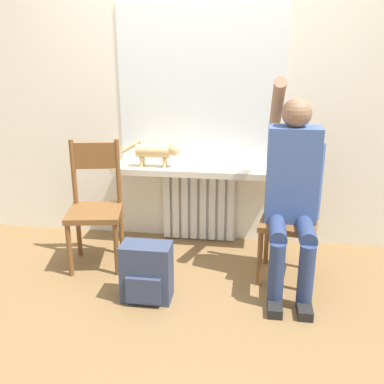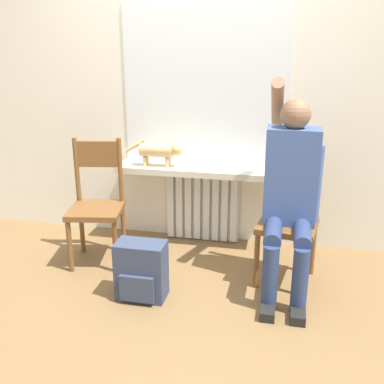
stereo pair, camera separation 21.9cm
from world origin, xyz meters
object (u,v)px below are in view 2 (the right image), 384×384
Objects in this scene: chair_left at (97,202)px; person at (291,189)px; backpack at (141,271)px; chair_right at (289,217)px; cat at (161,150)px.

person is (1.40, -0.10, 0.23)m from chair_left.
backpack is (-0.91, -0.36, -0.51)m from person.
person reaches higher than chair_left.
chair_right is 0.25m from person.
chair_right is at bearing -10.35° from chair_left.
person is at bearing -84.11° from chair_right.
cat is 1.05m from backpack.
chair_left is 1.94× the size of cat.
person is at bearing -26.68° from cat.
chair_right is 2.40× the size of backpack.
cat is at bearing 167.56° from chair_right.
chair_left is 0.66× the size of person.
person is 2.93× the size of cat.
cat is at bearing 96.42° from backpack.
backpack is (0.49, -0.46, -0.27)m from chair_left.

